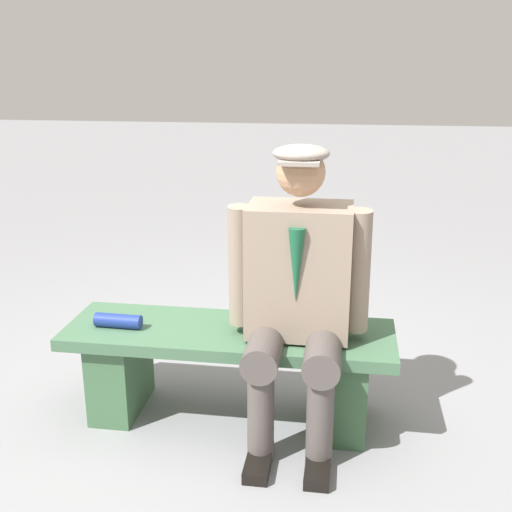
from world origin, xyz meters
name	(u,v)px	position (x,y,z in m)	size (l,w,h in m)	color
ground_plane	(230,416)	(0.00, 0.00, 0.00)	(30.00, 30.00, 0.00)	gray
bench	(229,362)	(0.00, 0.00, 0.28)	(1.48, 0.46, 0.44)	#42694A
seated_man	(298,286)	(-0.31, 0.06, 0.69)	(0.61, 0.63, 1.27)	gray
rolled_magazine	(118,321)	(0.50, 0.05, 0.47)	(0.06, 0.06, 0.21)	navy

